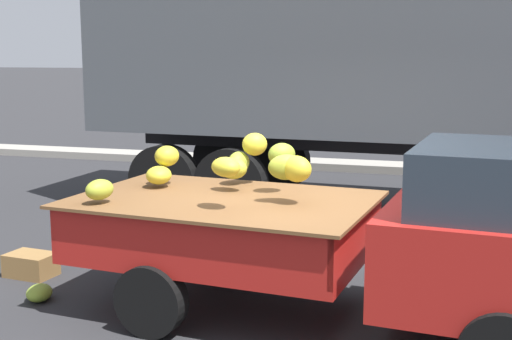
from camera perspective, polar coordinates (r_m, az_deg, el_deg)
ground at (r=6.57m, az=3.47°, el=-11.97°), size 220.00×220.00×0.00m
curb_strip at (r=14.61m, az=11.13°, el=0.21°), size 80.00×0.80×0.16m
pickup_truck at (r=5.96m, az=14.45°, el=-5.59°), size 4.99×2.24×1.70m
semi_trailer at (r=10.36m, az=19.24°, el=9.76°), size 12.09×3.02×3.95m
fallen_banana_bunch_near_tailgate at (r=7.22m, az=-17.61°, el=-9.73°), size 0.35×0.39×0.16m
produce_crate at (r=8.01m, az=-18.23°, el=-7.51°), size 0.55×0.41×0.25m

